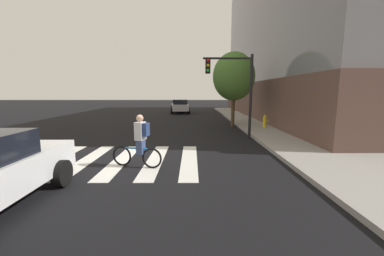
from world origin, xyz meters
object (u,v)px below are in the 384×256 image
at_px(sedan_mid, 180,106).
at_px(fire_hydrant, 265,121).
at_px(traffic_light_near, 235,82).
at_px(street_tree_near, 234,77).
at_px(cyclist, 140,141).

xyz_separation_m(sedan_mid, fire_hydrant, (6.00, -12.01, -0.24)).
height_order(traffic_light_near, street_tree_near, street_tree_near).
xyz_separation_m(traffic_light_near, street_tree_near, (0.72, 4.42, 0.53)).
height_order(cyclist, fire_hydrant, cyclist).
bearing_deg(cyclist, fire_hydrant, 50.76).
bearing_deg(traffic_light_near, fire_hydrant, 49.91).
relative_size(sedan_mid, traffic_light_near, 1.07).
height_order(sedan_mid, traffic_light_near, traffic_light_near).
height_order(cyclist, traffic_light_near, traffic_light_near).
relative_size(sedan_mid, fire_hydrant, 5.76).
relative_size(cyclist, fire_hydrant, 2.17).
bearing_deg(cyclist, street_tree_near, 63.85).
xyz_separation_m(sedan_mid, traffic_light_near, (3.49, -14.99, 2.09)).
bearing_deg(street_tree_near, sedan_mid, 111.70).
height_order(fire_hydrant, street_tree_near, street_tree_near).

